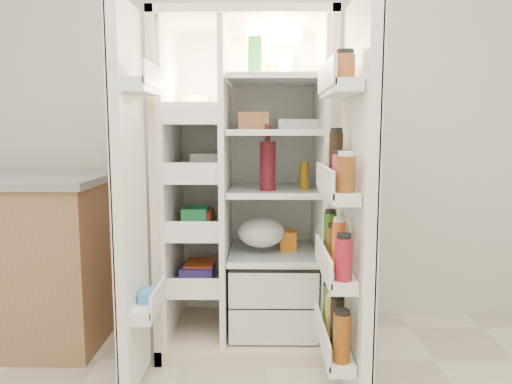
{
  "coord_description": "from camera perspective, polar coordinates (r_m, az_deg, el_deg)",
  "views": [
    {
      "loc": [
        -0.02,
        -1.1,
        1.22
      ],
      "look_at": [
        -0.06,
        1.25,
        0.91
      ],
      "focal_mm": 34.0,
      "sensor_mm": 36.0,
      "label": 1
    }
  ],
  "objects": [
    {
      "name": "freezer_door",
      "position": [
        2.25,
        -14.53,
        -1.14
      ],
      "size": [
        0.15,
        0.4,
        1.72
      ],
      "color": "white",
      "rests_on": "floor"
    },
    {
      "name": "refrigerator",
      "position": [
        2.79,
        -0.85,
        -2.38
      ],
      "size": [
        0.92,
        0.7,
        1.8
      ],
      "color": "beige",
      "rests_on": "floor"
    },
    {
      "name": "wall_back",
      "position": [
        3.1,
        1.22,
        9.89
      ],
      "size": [
        4.0,
        0.02,
        2.7
      ],
      "primitive_type": "cube",
      "color": "silver",
      "rests_on": "floor"
    },
    {
      "name": "fridge_door",
      "position": [
        2.12,
        11.3,
        -2.16
      ],
      "size": [
        0.17,
        0.58,
        1.72
      ],
      "color": "white",
      "rests_on": "floor"
    }
  ]
}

